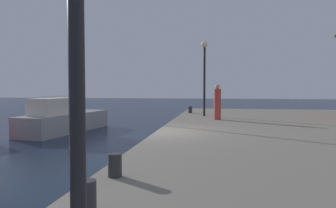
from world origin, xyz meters
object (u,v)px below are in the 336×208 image
at_px(bollard_south, 87,197).
at_px(bollard_north, 190,110).
at_px(bollard_center, 115,165).
at_px(lamp_post_mid_promenade, 204,64).
at_px(sailboat_grey, 64,119).
at_px(person_mid_promenade, 217,103).

distance_m(bollard_south, bollard_north, 16.02).
bearing_deg(bollard_center, bollard_south, -84.11).
bearing_deg(lamp_post_mid_promenade, bollard_north, 114.64).
distance_m(sailboat_grey, bollard_center, 12.36).
relative_size(lamp_post_mid_promenade, person_mid_promenade, 2.37).
bearing_deg(bollard_center, person_mid_promenade, 80.72).
bearing_deg(sailboat_grey, person_mid_promenade, -1.20).
xyz_separation_m(sailboat_grey, bollard_center, (6.29, -10.63, 0.30)).
bearing_deg(bollard_center, sailboat_grey, 120.59).
xyz_separation_m(sailboat_grey, lamp_post_mid_promenade, (7.29, 1.74, 2.90)).
distance_m(lamp_post_mid_promenade, person_mid_promenade, 2.85).
bearing_deg(lamp_post_mid_promenade, bollard_south, -93.42).
distance_m(bollard_center, person_mid_promenade, 10.62).
bearing_deg(bollard_south, bollard_north, 90.38).
relative_size(sailboat_grey, bollard_center, 15.70).
height_order(lamp_post_mid_promenade, person_mid_promenade, lamp_post_mid_promenade).
bearing_deg(person_mid_promenade, lamp_post_mid_promenade, 110.45).
distance_m(bollard_north, person_mid_promenade, 4.33).
height_order(sailboat_grey, bollard_south, sailboat_grey).
relative_size(sailboat_grey, bollard_north, 15.70).
height_order(bollard_south, bollard_center, same).
height_order(bollard_south, bollard_north, same).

